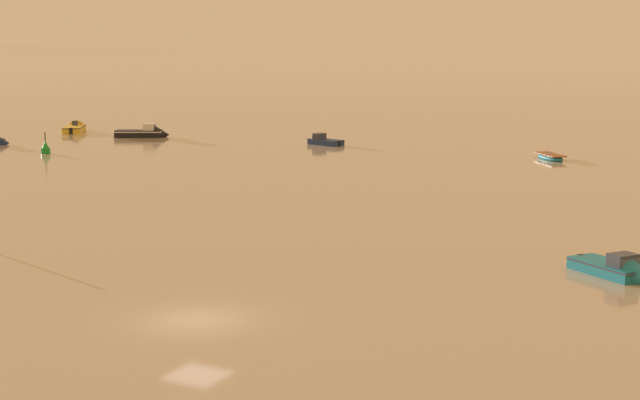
{
  "coord_description": "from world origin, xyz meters",
  "views": [
    {
      "loc": [
        25.48,
        -36.65,
        12.77
      ],
      "look_at": [
        -8.04,
        26.68,
        0.71
      ],
      "focal_mm": 59.24,
      "sensor_mm": 36.0,
      "label": 1
    }
  ],
  "objects": [
    {
      "name": "motorboat_moored_2",
      "position": [
        -58.87,
        60.38,
        0.28
      ],
      "size": [
        4.81,
        6.03,
        2.01
      ],
      "rotation": [
        0.0,
        0.0,
        2.13
      ],
      "color": "gold",
      "rests_on": "ground"
    },
    {
      "name": "rowboat_moored_7",
      "position": [
        -1.62,
        61.24,
        0.19
      ],
      "size": [
        4.09,
        4.41,
        0.71
      ],
      "rotation": [
        0.0,
        0.0,
        2.28
      ],
      "color": "#197084",
      "rests_on": "ground"
    },
    {
      "name": "ground_plane",
      "position": [
        0.0,
        0.0,
        0.0
      ],
      "size": [
        800.0,
        800.0,
        0.0
      ],
      "primitive_type": "plane",
      "color": "tan"
    },
    {
      "name": "motorboat_moored_5",
      "position": [
        -26.68,
        62.1,
        0.26
      ],
      "size": [
        4.81,
        2.7,
        1.73
      ],
      "rotation": [
        0.0,
        0.0,
        2.88
      ],
      "color": "navy",
      "rests_on": "ground"
    },
    {
      "name": "channel_buoy",
      "position": [
        -47.01,
        42.23,
        0.46
      ],
      "size": [
        0.9,
        0.9,
        2.3
      ],
      "color": "#198C2D",
      "rests_on": "ground"
    },
    {
      "name": "motorboat_moored_4",
      "position": [
        -47.46,
        59.24,
        0.35
      ],
      "size": [
        6.35,
        4.77,
        2.32
      ],
      "rotation": [
        0.0,
        0.0,
        0.5
      ],
      "color": "black",
      "rests_on": "ground"
    },
    {
      "name": "motorboat_moored_3",
      "position": [
        14.51,
        16.51,
        0.29
      ],
      "size": [
        5.16,
        4.28,
        1.92
      ],
      "rotation": [
        0.0,
        0.0,
        5.69
      ],
      "color": "#197084",
      "rests_on": "ground"
    }
  ]
}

